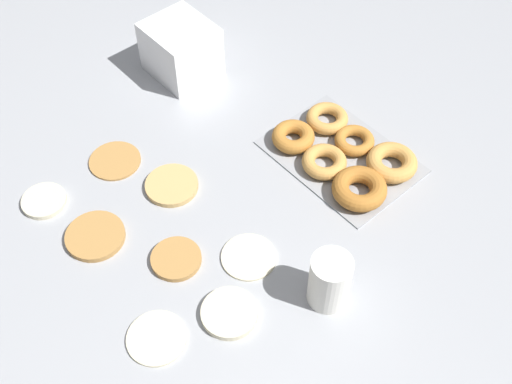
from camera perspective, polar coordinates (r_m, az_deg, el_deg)
ground_plane at (r=1.15m, az=-3.52°, el=-2.67°), size 3.00×3.00×0.00m
pancake_0 at (r=1.15m, az=-14.10°, el=-3.82°), size 0.10×0.10×0.01m
pancake_1 at (r=1.20m, az=-7.50°, el=0.59°), size 0.10×0.10×0.01m
pancake_2 at (r=1.03m, az=-8.83°, el=-12.65°), size 0.10×0.10×0.01m
pancake_3 at (r=1.26m, az=-12.45°, el=2.80°), size 0.10×0.10×0.01m
pancake_4 at (r=1.04m, az=-2.37°, el=-10.69°), size 0.09×0.09×0.01m
pancake_5 at (r=1.10m, az=-0.64°, el=-5.73°), size 0.10×0.10×0.01m
pancake_6 at (r=1.23m, az=-18.32°, el=-0.76°), size 0.08×0.08×0.01m
pancake_7 at (r=1.10m, az=-7.11°, el=-5.92°), size 0.09×0.09×0.01m
donut_tray at (r=1.23m, az=7.89°, el=3.17°), size 0.28×0.20×0.04m
container_stack at (r=1.40m, az=-6.68°, el=12.48°), size 0.14×0.13×0.11m
paper_cup at (r=1.02m, az=6.56°, el=-7.84°), size 0.07×0.07×0.10m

